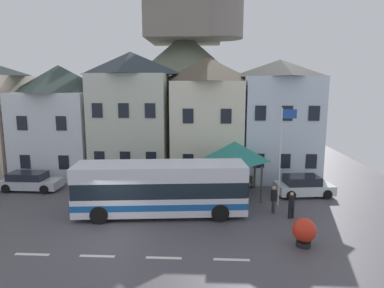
# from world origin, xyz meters

# --- Properties ---
(ground_plane) EXTENTS (40.00, 60.00, 0.07)m
(ground_plane) POSITION_xyz_m (0.00, -0.00, -0.03)
(ground_plane) COLOR #4D4950
(townhouse_01) EXTENTS (6.17, 7.04, 9.30)m
(townhouse_01) POSITION_xyz_m (-7.90, 12.49, 4.65)
(townhouse_01) COLOR silver
(townhouse_01) RESTS_ON ground_plane
(townhouse_02) EXTENTS (6.05, 5.53, 10.30)m
(townhouse_02) POSITION_xyz_m (-1.49, 11.73, 5.15)
(townhouse_02) COLOR beige
(townhouse_02) RESTS_ON ground_plane
(townhouse_03) EXTENTS (5.65, 6.01, 9.85)m
(townhouse_03) POSITION_xyz_m (4.78, 11.97, 4.92)
(townhouse_03) COLOR silver
(townhouse_03) RESTS_ON ground_plane
(townhouse_04) EXTENTS (5.83, 6.49, 9.67)m
(townhouse_04) POSITION_xyz_m (10.67, 12.21, 4.83)
(townhouse_04) COLOR silver
(townhouse_04) RESTS_ON ground_plane
(hilltop_castle) EXTENTS (36.36, 36.36, 23.75)m
(hilltop_castle) POSITION_xyz_m (1.34, 34.54, 8.02)
(hilltop_castle) COLOR #5B644F
(hilltop_castle) RESTS_ON ground_plane
(transit_bus) EXTENTS (10.14, 3.56, 3.09)m
(transit_bus) POSITION_xyz_m (2.15, 2.87, 1.56)
(transit_bus) COLOR white
(transit_bus) RESTS_ON ground_plane
(bus_shelter) EXTENTS (3.60, 3.60, 3.79)m
(bus_shelter) POSITION_xyz_m (6.72, 6.82, 3.08)
(bus_shelter) COLOR #473D33
(bus_shelter) RESTS_ON ground_plane
(parked_car_00) EXTENTS (4.32, 1.89, 1.33)m
(parked_car_00) POSITION_xyz_m (-8.13, 7.12, 0.65)
(parked_car_00) COLOR silver
(parked_car_00) RESTS_ON ground_plane
(parked_car_01) EXTENTS (4.01, 2.35, 1.40)m
(parked_car_01) POSITION_xyz_m (11.55, 6.91, 0.68)
(parked_car_01) COLOR silver
(parked_car_01) RESTS_ON ground_plane
(pedestrian_00) EXTENTS (0.35, 0.37, 1.64)m
(pedestrian_00) POSITION_xyz_m (8.86, 3.50, 0.92)
(pedestrian_00) COLOR #38332D
(pedestrian_00) RESTS_ON ground_plane
(pedestrian_01) EXTENTS (0.35, 0.33, 1.55)m
(pedestrian_01) POSITION_xyz_m (9.72, 2.66, 0.84)
(pedestrian_01) COLOR black
(pedestrian_01) RESTS_ON ground_plane
(public_bench) EXTENTS (1.43, 0.48, 0.87)m
(public_bench) POSITION_xyz_m (7.54, 8.59, 0.47)
(public_bench) COLOR #33473D
(public_bench) RESTS_ON ground_plane
(flagpole) EXTENTS (0.95, 0.10, 6.20)m
(flagpole) POSITION_xyz_m (9.48, 4.78, 3.64)
(flagpole) COLOR silver
(flagpole) RESTS_ON ground_plane
(harbour_buoy) EXTENTS (1.13, 1.13, 1.38)m
(harbour_buoy) POSITION_xyz_m (9.49, -0.83, 0.76)
(harbour_buoy) COLOR black
(harbour_buoy) RESTS_ON ground_plane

